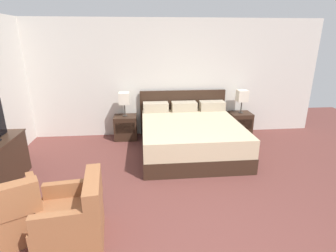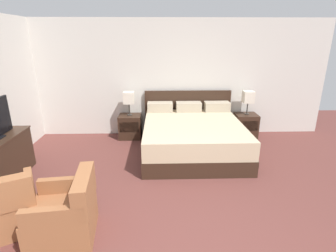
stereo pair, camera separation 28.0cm
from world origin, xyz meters
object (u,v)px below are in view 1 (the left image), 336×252
(nightstand_left, at_px, (126,127))
(armchair_by_window, at_px, (8,215))
(nightstand_right, at_px, (240,124))
(armchair_companion, at_px, (74,219))
(table_lamp_right, at_px, (242,96))
(table_lamp_left, at_px, (124,99))
(bed, at_px, (190,135))

(nightstand_left, bearing_deg, armchair_by_window, -111.01)
(nightstand_right, relative_size, armchair_companion, 0.69)
(nightstand_right, bearing_deg, table_lamp_right, 90.00)
(nightstand_left, distance_m, table_lamp_left, 0.65)
(nightstand_left, height_order, armchair_companion, armchair_companion)
(armchair_by_window, xyz_separation_m, armchair_companion, (0.76, -0.13, 0.00))
(nightstand_right, relative_size, armchair_by_window, 0.57)
(table_lamp_left, bearing_deg, bed, -30.81)
(nightstand_left, xyz_separation_m, table_lamp_left, (-0.00, 0.00, 0.65))
(table_lamp_left, bearing_deg, armchair_companion, -97.07)
(table_lamp_right, bearing_deg, nightstand_right, -90.00)
(nightstand_left, bearing_deg, table_lamp_right, 0.03)
(nightstand_right, height_order, armchair_by_window, armchair_by_window)
(table_lamp_left, xyz_separation_m, table_lamp_right, (2.62, 0.00, 0.00))
(bed, height_order, armchair_companion, bed)
(nightstand_right, bearing_deg, armchair_by_window, -141.70)
(armchair_by_window, bearing_deg, table_lamp_left, 69.00)
(bed, height_order, armchair_by_window, bed)
(armchair_by_window, distance_m, armchair_companion, 0.77)
(nightstand_left, xyz_separation_m, table_lamp_right, (2.62, 0.00, 0.65))
(armchair_companion, bearing_deg, armchair_by_window, 170.01)
(bed, distance_m, table_lamp_left, 1.64)
(nightstand_right, height_order, armchair_companion, armchair_companion)
(nightstand_right, height_order, table_lamp_right, table_lamp_right)
(table_lamp_right, distance_m, armchair_companion, 4.37)
(table_lamp_right, bearing_deg, table_lamp_left, 180.00)
(nightstand_left, height_order, table_lamp_left, table_lamp_left)
(nightstand_right, bearing_deg, armchair_companion, -134.09)
(armchair_by_window, bearing_deg, nightstand_left, 68.99)
(bed, relative_size, armchair_companion, 2.78)
(bed, xyz_separation_m, table_lamp_left, (-1.31, 0.78, 0.59))
(bed, bearing_deg, table_lamp_right, 30.81)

